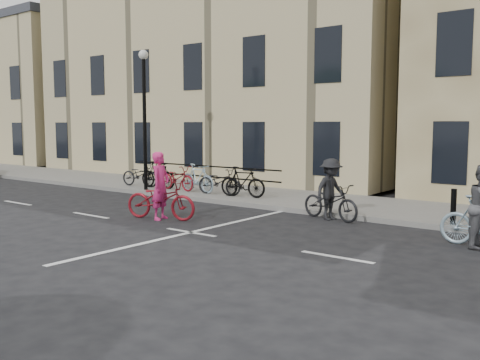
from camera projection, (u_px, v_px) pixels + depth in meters
The scene contains 9 objects.
ground at pixel (191, 233), 13.15m from camera, with size 120.00×120.00×0.00m, color black.
sidewalk at pixel (222, 192), 20.29m from camera, with size 46.00×4.00×0.15m, color slate.
building_west at pixel (234, 77), 28.31m from camera, with size 20.00×10.00×10.00m, color tan.
building_far at pixel (51, 97), 38.76m from camera, with size 12.00×10.00×9.00m, color tan.
lamp_post at pixel (144, 102), 20.21m from camera, with size 0.36×0.36×5.28m.
bollard_east at pixel (453, 207), 13.36m from camera, with size 0.14×0.14×0.90m, color black.
parked_bikes at pixel (187, 178), 20.04m from camera, with size 7.25×1.23×1.05m.
cyclist_pink at pixel (161, 196), 14.91m from camera, with size 2.25×1.30×1.90m.
cyclist_dark at pixel (331, 196), 14.85m from camera, with size 2.02×1.22×1.71m.
Camera 1 is at (8.92, -9.46, 2.66)m, focal length 40.00 mm.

